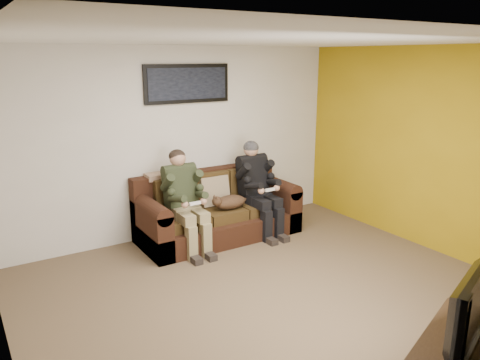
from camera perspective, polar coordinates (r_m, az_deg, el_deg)
floor at (r=5.13m, az=4.07°, el=-13.80°), size 5.00×5.00×0.00m
ceiling at (r=4.51m, az=4.70°, el=16.61°), size 5.00×5.00×0.00m
wall_back at (r=6.55m, az=-7.44°, el=4.55°), size 5.00×0.00×5.00m
wall_right at (r=6.43m, az=22.61°, el=3.33°), size 0.00×4.50×4.50m
accent_wall_right at (r=6.42m, az=22.56°, el=3.32°), size 0.00×4.50×4.50m
sofa at (r=6.58m, az=-2.93°, el=-3.94°), size 2.21×0.95×0.90m
throw_pillow at (r=6.52m, az=-3.14°, el=-1.34°), size 0.42×0.20×0.42m
throw_blanket at (r=6.38m, az=-9.47°, el=0.53°), size 0.45×0.22×0.08m
person_left at (r=6.06m, az=-6.81°, el=-1.84°), size 0.51×0.87×1.30m
person_right at (r=6.60m, az=2.12°, el=-0.31°), size 0.51×0.86×1.31m
cat at (r=6.36m, az=-1.36°, el=-2.70°), size 0.66×0.26×0.24m
framed_poster at (r=6.49m, az=-6.42°, el=11.60°), size 1.25×0.05×0.52m
television at (r=3.71m, az=25.18°, el=-13.59°), size 1.13×0.53×0.66m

